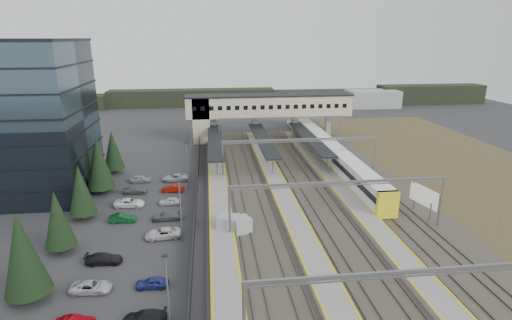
{
  "coord_description": "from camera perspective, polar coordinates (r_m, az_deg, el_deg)",
  "views": [
    {
      "loc": [
        -4.14,
        -53.55,
        24.6
      ],
      "look_at": [
        3.75,
        12.31,
        4.0
      ],
      "focal_mm": 28.0,
      "sensor_mm": 36.0,
      "label": 1
    }
  ],
  "objects": [
    {
      "name": "rail_corridor",
      "position": [
        64.81,
        5.71,
        -4.87
      ],
      "size": [
        34.0,
        90.0,
        0.92
      ],
      "color": "#37322B",
      "rests_on": "ground"
    },
    {
      "name": "conifer_row",
      "position": [
        56.38,
        -24.89,
        -4.96
      ],
      "size": [
        4.42,
        49.82,
        9.5
      ],
      "color": "black",
      "rests_on": "ground"
    },
    {
      "name": "gantries",
      "position": [
        61.68,
        8.67,
        -0.5
      ],
      "size": [
        28.4,
        62.28,
        7.17
      ],
      "color": "gray",
      "rests_on": "ground"
    },
    {
      "name": "ground",
      "position": [
        59.07,
        -2.21,
        -7.37
      ],
      "size": [
        220.0,
        220.0,
        0.0
      ],
      "primitive_type": "plane",
      "color": "#2B2B2D",
      "rests_on": "ground"
    },
    {
      "name": "fence",
      "position": [
        63.17,
        -8.5,
        -4.88
      ],
      "size": [
        0.08,
        90.0,
        2.0
      ],
      "color": "#26282B",
      "rests_on": "ground"
    },
    {
      "name": "billboard",
      "position": [
        61.34,
        22.8,
        -4.89
      ],
      "size": [
        1.32,
        5.2,
        4.37
      ],
      "color": "gray",
      "rests_on": "ground"
    },
    {
      "name": "treeline_far",
      "position": [
        150.05,
        4.03,
        8.91
      ],
      "size": [
        170.0,
        19.0,
        7.0
      ],
      "color": "black",
      "rests_on": "ground"
    },
    {
      "name": "footbridge",
      "position": [
        97.71,
        0.24,
        7.43
      ],
      "size": [
        40.4,
        6.4,
        11.2
      ],
      "color": "beige",
      "rests_on": "ground"
    },
    {
      "name": "car_park",
      "position": [
        54.28,
        -16.1,
        -9.73
      ],
      "size": [
        10.64,
        44.75,
        1.26
      ],
      "color": "silver",
      "rests_on": "ground"
    },
    {
      "name": "office_building",
      "position": [
        73.93,
        -32.36,
        4.91
      ],
      "size": [
        24.3,
        18.3,
        24.3
      ],
      "color": "#334752",
      "rests_on": "ground"
    },
    {
      "name": "scrub_east",
      "position": [
        80.29,
        31.45,
        -3.21
      ],
      "size": [
        34.0,
        120.0,
        0.06
      ],
      "color": "#443D1E",
      "rests_on": "ground"
    },
    {
      "name": "relay_cabin_near",
      "position": [
        52.7,
        -3.94,
        -9.17
      ],
      "size": [
        3.22,
        2.64,
        2.37
      ],
      "color": "#999B9D",
      "rests_on": "ground"
    },
    {
      "name": "train",
      "position": [
        86.66,
        9.6,
        2.04
      ],
      "size": [
        3.1,
        64.7,
        3.9
      ],
      "color": "white",
      "rests_on": "ground"
    },
    {
      "name": "lampposts",
      "position": [
        58.55,
        -10.2,
        -3.28
      ],
      "size": [
        0.5,
        53.25,
        8.07
      ],
      "color": "gray",
      "rests_on": "ground"
    },
    {
      "name": "canopies",
      "position": [
        83.9,
        1.02,
        2.98
      ],
      "size": [
        23.1,
        30.0,
        3.28
      ],
      "color": "black",
      "rests_on": "ground"
    },
    {
      "name": "relay_cabin_far",
      "position": [
        52.54,
        -2.17,
        -9.34
      ],
      "size": [
        2.99,
        2.79,
        2.18
      ],
      "color": "#999B9D",
      "rests_on": "ground"
    }
  ]
}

